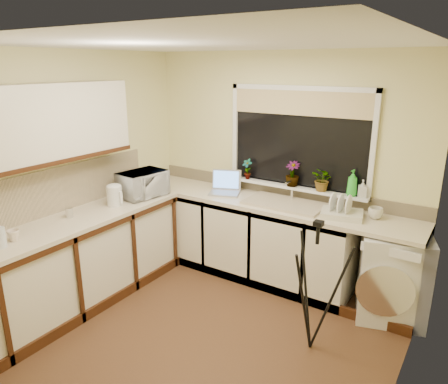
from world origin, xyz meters
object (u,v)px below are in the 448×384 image
Objects in this scene: laptop at (225,187)px; cup_left at (14,235)px; plant_a at (247,169)px; soap_bottle_green at (352,183)px; kettle at (114,196)px; dish_rack at (342,214)px; plant_d at (323,180)px; microwave at (143,184)px; tripod at (314,287)px; steel_jar at (69,213)px; plant_c at (292,174)px; soap_bottle_clear at (362,189)px; washing_machine at (393,275)px; cup_back at (375,213)px.

laptop is 4.08× the size of cup_left.
cup_left is at bearing -111.92° from plant_a.
cup_left is (-2.11, -2.29, -0.23)m from soap_bottle_green.
dish_rack is at bearing 24.30° from kettle.
plant_d reaches higher than cup_left.
laptop is at bearing 54.91° from kettle.
plant_d reaches higher than kettle.
microwave is at bearing -155.97° from plant_d.
plant_a is at bearing 120.73° from tripod.
laptop reaches higher than cup_left.
plant_c is (1.55, 1.68, 0.24)m from steel_jar.
laptop is at bearing -40.82° from microwave.
microwave reaches higher than tripod.
microwave is at bearing -159.07° from soap_bottle_green.
dish_rack is at bearing -21.14° from plant_c.
microwave is at bearing -159.70° from soap_bottle_clear.
plant_a is at bearing 154.93° from dish_rack.
steel_jar is (-0.81, -1.50, -0.02)m from laptop.
washing_machine is 2.18× the size of dish_rack.
plant_a is 2.47m from cup_left.
plant_a is at bearing -179.59° from soap_bottle_green.
soap_bottle_green reaches higher than tripod.
plant_c is at bearing 179.82° from soap_bottle_green.
washing_machine is 0.73m from dish_rack.
plant_c reaches higher than microwave.
tripod is 4.90× the size of plant_a.
plant_a is at bearing 19.31° from laptop.
cup_back is at bearing -10.97° from plant_d.
plant_a is at bearing 59.12° from steel_jar.
soap_bottle_green reaches higher than steel_jar.
plant_c reaches higher than washing_machine.
washing_machine is 2.03× the size of laptop.
cup_left reaches higher than dish_rack.
cup_back is (2.37, 1.07, -0.05)m from kettle.
washing_machine is at bearing -24.68° from cup_back.
soap_bottle_clear reaches higher than kettle.
soap_bottle_green is (0.64, -0.00, -0.00)m from plant_c.
steel_jar is at bearing 97.47° from cup_left.
soap_bottle_clear reaches higher than tripod.
soap_bottle_green is at bearing 37.43° from steel_jar.
plant_c is at bearing 179.19° from plant_d.
soap_bottle_clear is (0.40, 0.01, -0.03)m from plant_d.
dish_rack is 2.93m from cup_left.
tripod is 1.30m from plant_d.
washing_machine is 1.41m from plant_c.
microwave reaches higher than kettle.
microwave is 1.94m from plant_d.
tripod is at bearing -101.75° from cup_back.
microwave is at bearing -178.98° from dish_rack.
kettle reaches higher than cup_left.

